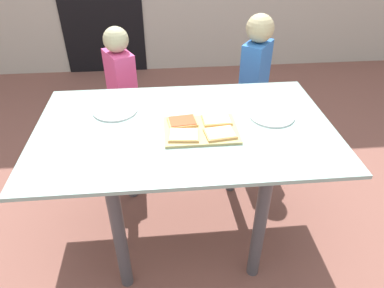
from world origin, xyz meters
name	(u,v)px	position (x,y,z in m)	size (l,w,h in m)	color
ground_plane	(186,228)	(0.00, 0.00, 0.00)	(16.00, 16.00, 0.00)	brown
dining_table	(185,147)	(0.00, 0.00, 0.63)	(1.47, 0.90, 0.75)	#8DB0A7
cutting_board	(201,130)	(0.08, -0.06, 0.76)	(0.36, 0.26, 0.01)	tan
pizza_slice_near_right	(220,133)	(0.16, -0.11, 0.77)	(0.15, 0.13, 0.01)	tan
pizza_slice_far_right	(217,120)	(0.16, 0.01, 0.77)	(0.15, 0.11, 0.01)	tan
pizza_slice_near_left	(184,135)	(-0.01, -0.11, 0.77)	(0.15, 0.12, 0.01)	tan
pizza_slice_far_left	(182,121)	(-0.01, 0.01, 0.77)	(0.15, 0.12, 0.01)	tan
plate_white_right	(272,116)	(0.46, 0.05, 0.76)	(0.23, 0.23, 0.01)	white
plate_white_left	(115,110)	(-0.35, 0.18, 0.76)	(0.23, 0.23, 0.01)	white
child_left	(122,90)	(-0.38, 0.77, 0.59)	(0.23, 0.28, 1.03)	#202D44
child_right	(254,78)	(0.56, 0.78, 0.63)	(0.25, 0.28, 1.08)	#383433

